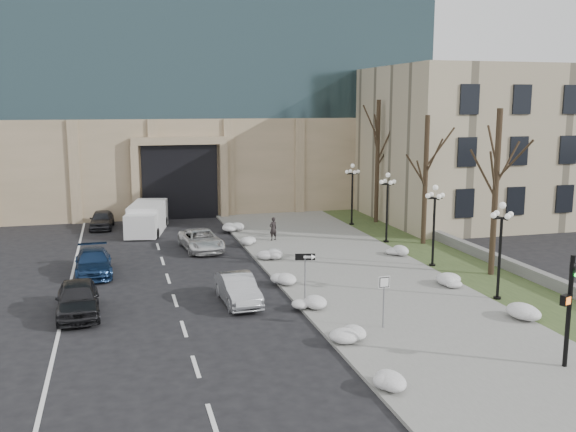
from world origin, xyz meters
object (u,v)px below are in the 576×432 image
object	(u,v)px
car_d	(201,240)
car_e	(102,219)
pedestrian	(273,229)
one_way_sign	(309,263)
car_c	(93,262)
car_a	(78,299)
keep_sign	(384,291)
traffic_signal	(568,314)
lamppost_c	(387,198)
lamppost_d	(352,186)
car_b	(238,289)
lamppost_a	(501,238)
box_truck	(147,219)
lamppost_b	(434,214)

from	to	relation	value
car_d	car_e	bearing A→B (deg)	118.17
pedestrian	one_way_sign	bearing A→B (deg)	61.14
car_c	car_a	bearing A→B (deg)	-96.23
pedestrian	keep_sign	world-z (taller)	keep_sign
car_c	keep_sign	xyz separation A→B (m)	(11.80, -12.22, 1.02)
keep_sign	traffic_signal	world-z (taller)	traffic_signal
traffic_signal	car_a	bearing A→B (deg)	127.78
car_d	lamppost_c	world-z (taller)	lamppost_c
keep_sign	lamppost_d	bearing A→B (deg)	71.04
car_b	pedestrian	xyz separation A→B (m)	(4.80, 12.63, 0.22)
car_a	lamppost_a	size ratio (longest dim) A/B	0.95
car_b	car_d	xyz separation A→B (m)	(-0.22, 11.42, -0.03)
one_way_sign	lamppost_d	distance (m)	20.29
lamppost_d	traffic_signal	bearing A→B (deg)	-94.80
box_truck	car_e	bearing A→B (deg)	156.54
car_a	lamppost_b	distance (m)	19.58
car_d	lamppost_a	world-z (taller)	lamppost_a
lamppost_a	lamppost_b	xyz separation A→B (m)	(0.00, 6.50, 0.00)
car_a	pedestrian	size ratio (longest dim) A/B	2.87
box_truck	lamppost_d	world-z (taller)	lamppost_d
car_b	lamppost_a	world-z (taller)	lamppost_a
one_way_sign	car_b	bearing A→B (deg)	167.65
car_c	car_e	world-z (taller)	car_c
car_e	traffic_signal	world-z (taller)	traffic_signal
car_a	one_way_sign	distance (m)	10.36
car_a	lamppost_c	size ratio (longest dim) A/B	0.95
lamppost_b	lamppost_c	distance (m)	6.50
car_a	traffic_signal	xyz separation A→B (m)	(16.84, -10.62, 1.29)
traffic_signal	lamppost_b	world-z (taller)	lamppost_b
lamppost_b	traffic_signal	bearing A→B (deg)	-99.15
car_b	lamppost_c	distance (m)	15.90
one_way_sign	car_d	bearing A→B (deg)	118.03
car_e	lamppost_c	bearing A→B (deg)	-24.70
car_a	lamppost_b	bearing A→B (deg)	7.86
car_a	keep_sign	distance (m)	13.38
traffic_signal	lamppost_d	distance (m)	27.26
car_b	car_d	distance (m)	11.42
car_c	car_e	bearing A→B (deg)	86.66
car_e	traffic_signal	distance (m)	34.98
car_c	box_truck	world-z (taller)	box_truck
pedestrian	one_way_sign	world-z (taller)	one_way_sign
car_e	lamppost_c	xyz separation A→B (m)	(18.42, -10.36, 2.39)
car_c	lamppost_d	size ratio (longest dim) A/B	0.98
car_a	lamppost_c	bearing A→B (deg)	25.08
car_d	one_way_sign	distance (m)	13.38
car_a	car_e	size ratio (longest dim) A/B	1.13
lamppost_c	car_b	bearing A→B (deg)	-139.63
car_b	lamppost_c	world-z (taller)	lamppost_c
pedestrian	keep_sign	size ratio (longest dim) A/B	0.68
pedestrian	lamppost_d	xyz separation A→B (m)	(7.18, 4.05, 2.17)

